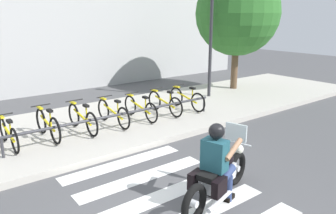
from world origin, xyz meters
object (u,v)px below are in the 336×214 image
Objects in this scene: bike_rack at (123,115)px; tree_near_rack at (237,14)px; bicycle_5 at (165,103)px; motorcycle at (218,177)px; bicycle_0 at (8,134)px; bicycle_1 at (48,125)px; street_lamp at (211,27)px; bicycle_2 at (82,118)px; rider at (217,158)px; bicycle_4 at (140,108)px; bicycle_6 at (187,99)px; bicycle_3 at (113,113)px.

tree_near_rack is at bearing 15.84° from bike_rack.
motorcycle is at bearing -115.86° from bicycle_5.
bicycle_0 is 9.51m from tree_near_rack.
bicycle_1 is 0.33× the size of tree_near_rack.
bicycle_1 is at bearing -172.36° from street_lamp.
bicycle_0 is 0.92× the size of bicycle_2.
rider is 4.59m from bicycle_4.
bike_rack is (-2.69, -0.55, 0.08)m from bicycle_6.
street_lamp reaches higher than motorcycle.
bicycle_2 is (1.79, -0.00, 0.02)m from bicycle_0.
bicycle_6 is at bearing -0.01° from bicycle_3.
tree_near_rack is (4.56, 1.25, 2.69)m from bicycle_5.
bicycle_5 is at bearing 179.99° from bicycle_6.
bicycle_6 reaches higher than bicycle_5.
bicycle_2 is (-0.49, 4.39, -0.32)m from rider.
bicycle_3 is (0.40, 4.39, -0.33)m from rider.
rider reaches higher than motorcycle.
tree_near_rack is (6.67, 5.62, 2.72)m from motorcycle.
rider reaches higher than bicycle_2.
bike_rack is at bearing -162.81° from bicycle_5.
bicycle_0 is 0.35× the size of street_lamp.
street_lamp reaches higher than bicycle_1.
bicycle_2 is 2.69m from bicycle_5.
bicycle_5 is (0.90, -0.00, 0.01)m from bicycle_4.
motorcycle is 5.31m from bicycle_6.
bicycle_2 is at bearing -180.00° from bicycle_6.
street_lamp reaches higher than bicycle_2.
rider is (-0.08, -0.02, 0.37)m from motorcycle.
bicycle_1 is 0.97× the size of bicycle_5.
rider is at bearing -62.47° from bicycle_0.
street_lamp is at bearing 6.69° from bicycle_0.
bicycle_1 is at bearing 107.59° from rider.
bicycle_1 is 1.79m from bicycle_3.
motorcycle reaches higher than bicycle_3.
rider is 5.38m from bicycle_6.
bicycle_1 reaches higher than bicycle_6.
tree_near_rack reaches higher than bicycle_1.
bicycle_2 is at bearing -179.99° from bicycle_5.
rider is 0.86× the size of bicycle_6.
motorcycle reaches higher than bicycle_0.
bicycle_2 is (0.90, 0.00, -0.01)m from bicycle_1.
bike_rack is at bearing 84.02° from rider.
bicycle_4 is at bearing 179.97° from bicycle_6.
bicycle_1 is (0.90, -0.00, 0.03)m from bicycle_0.
bicycle_4 is 0.90m from bicycle_5.
bicycle_6 is at bearing 0.01° from bicycle_1.
motorcycle is at bearing -105.62° from bicycle_4.
bicycle_0 is at bearing 179.99° from bicycle_5.
bicycle_0 is at bearing 179.89° from bicycle_1.
tree_near_rack is (6.35, 1.25, 2.69)m from bicycle_3.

